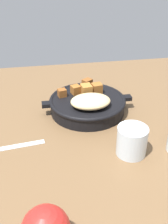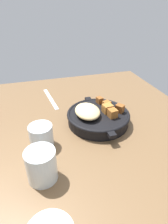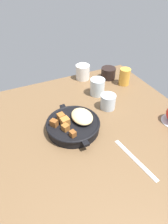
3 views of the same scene
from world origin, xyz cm
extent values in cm
cube|color=brown|center=(0.00, 0.00, -1.20)|extent=(94.82, 94.58, 2.40)
cylinder|color=black|center=(-2.30, -7.34, 2.11)|extent=(22.49, 22.49, 4.22)
torus|color=black|center=(-2.30, -7.34, 3.89)|extent=(23.24, 23.24, 1.20)
cube|color=black|center=(10.15, -7.34, 3.59)|extent=(2.64, 2.40, 1.20)
cube|color=black|center=(-14.76, -7.34, 3.59)|extent=(2.64, 2.40, 1.20)
ellipsoid|color=#DBBC7F|center=(-2.42, -3.08, 5.85)|extent=(11.53, 8.77, 3.25)
cube|color=#935623|center=(-6.00, -11.27, 5.71)|extent=(3.35, 3.24, 2.96)
cube|color=#A86B2D|center=(-2.55, -10.77, 5.77)|extent=(3.53, 3.78, 3.09)
cube|color=#935623|center=(0.68, -11.80, 5.52)|extent=(3.30, 3.31, 2.59)
cube|color=brown|center=(5.05, -10.47, 5.42)|extent=(2.84, 2.61, 2.40)
cube|color=brown|center=(-3.63, -15.19, 5.66)|extent=(3.69, 3.56, 2.88)
cube|color=silver|center=(22.35, 7.35, 0.18)|extent=(21.72, 4.30, 0.36)
cylinder|color=silver|center=(-9.36, 14.13, 3.69)|extent=(7.43, 7.43, 7.38)
camera|label=1|loc=(11.12, 65.47, 44.85)|focal=44.78mm
camera|label=2|loc=(-57.89, 14.34, 40.87)|focal=30.39mm
camera|label=3|loc=(54.12, -28.64, 59.00)|focal=30.68mm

